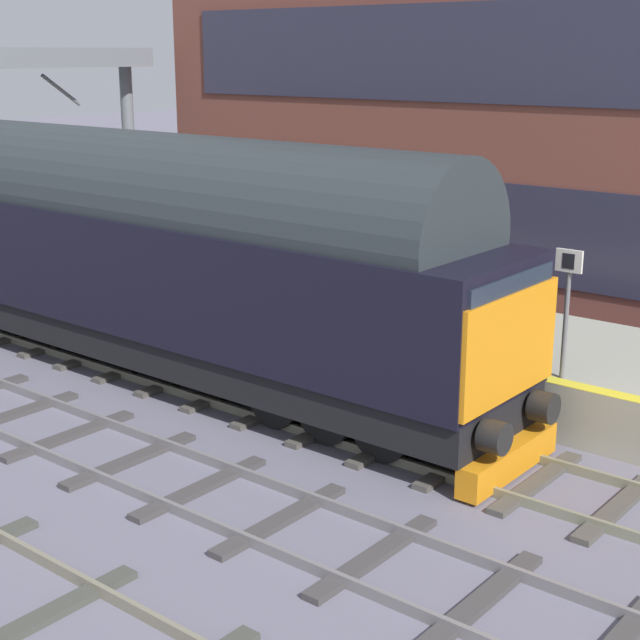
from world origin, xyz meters
TOP-DOWN VIEW (x-y plane):
  - ground_plane at (0.00, 0.00)m, footprint 140.00×140.00m
  - track_main at (0.00, 0.00)m, footprint 2.50×60.00m
  - track_adjacent_west at (-3.22, 0.00)m, footprint 2.50×60.00m
  - station_platform at (3.60, 0.00)m, footprint 4.00×44.00m
  - diesel_locomotive at (0.00, 6.17)m, footprint 2.74×19.02m
  - platform_number_sign at (1.94, -3.06)m, footprint 0.10×0.44m

SIDE VIEW (x-z plane):
  - ground_plane at x=0.00m, z-range 0.00..0.00m
  - track_main at x=0.00m, z-range -0.02..0.13m
  - track_adjacent_west at x=-3.22m, z-range -0.02..0.13m
  - station_platform at x=3.60m, z-range 0.00..1.01m
  - platform_number_sign at x=1.94m, z-range 1.34..3.46m
  - diesel_locomotive at x=0.00m, z-range 0.14..4.83m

